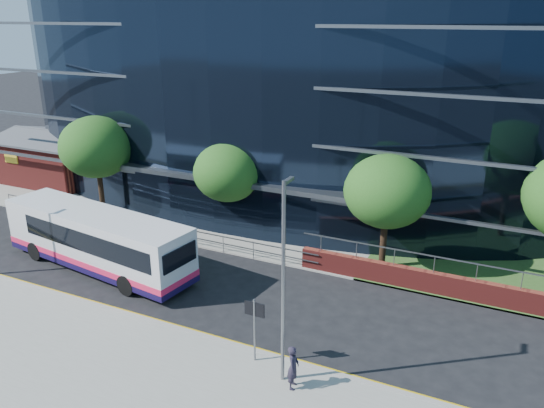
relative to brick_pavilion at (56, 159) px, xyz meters
The scene contains 16 objects.
ground 25.88m from the brick_pavilion, 31.53° to the right, with size 200.00×200.00×0.00m, color black.
pavement_near 28.80m from the brick_pavilion, 40.06° to the right, with size 80.00×8.00×0.15m, color gray.
kerb 26.41m from the brick_pavilion, 33.38° to the right, with size 80.00×0.25×0.16m, color gray.
yellow_line_outer 26.31m from the brick_pavilion, 33.02° to the right, with size 80.00×0.08×0.01m, color gold.
yellow_line_inner 26.23m from the brick_pavilion, 32.74° to the right, with size 80.00×0.08×0.01m, color gold.
far_forecourt 16.30m from the brick_pavilion, ahead, with size 50.00×8.00×0.10m, color gray.
glass_office 20.37m from the brick_pavilion, 22.21° to the left, with size 44.00×23.10×16.00m.
brick_pavilion is the anchor object (origin of this frame).
guard_railings 15.48m from the brick_pavilion, 24.90° to the right, with size 24.00×0.05×1.10m.
street_sign 30.49m from the brick_pavilion, 29.65° to the right, with size 0.85×0.09×2.80m.
tree_far_a 10.48m from the brick_pavilion, 26.55° to the right, with size 4.95×4.95×6.98m.
tree_far_b 19.55m from the brick_pavilion, 11.88° to the right, with size 4.29×4.29×6.05m.
tree_far_c 29.46m from the brick_pavilion, ahead, with size 4.62×4.62×6.51m.
streetlight_east 32.19m from the brick_pavilion, 29.24° to the right, with size 0.15×0.77×8.00m.
city_bus 18.66m from the brick_pavilion, 36.96° to the right, with size 12.45×4.38×3.30m.
pedestrian 32.71m from the brick_pavilion, 29.20° to the right, with size 0.64×0.42×1.76m, color #221D2C.
Camera 1 is at (12.88, -17.66, 13.40)m, focal length 35.00 mm.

